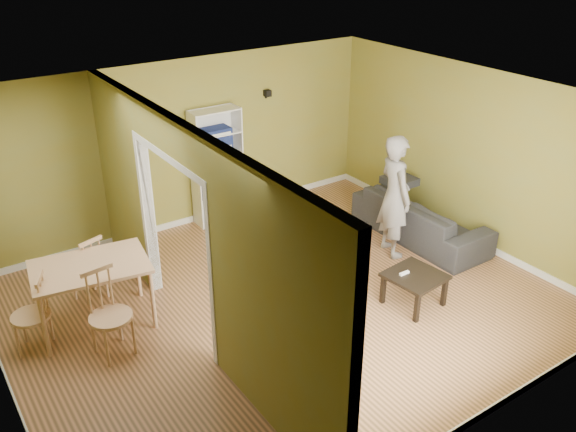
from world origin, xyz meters
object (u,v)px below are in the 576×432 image
at_px(bookshelf, 216,166).
at_px(chair_near, 110,315).
at_px(chair_far, 87,267).
at_px(coffee_table, 415,279).
at_px(person, 396,186).
at_px(chair_left, 30,314).
at_px(dining_table, 90,271).
at_px(sofa, 421,212).

xyz_separation_m(bookshelf, chair_near, (-2.58, -2.35, -0.40)).
height_order(chair_near, chair_far, chair_near).
bearing_deg(bookshelf, coffee_table, -76.02).
relative_size(person, chair_left, 2.21).
height_order(dining_table, chair_near, chair_near).
height_order(bookshelf, dining_table, bookshelf).
bearing_deg(person, coffee_table, 162.51).
distance_m(dining_table, chair_left, 0.78).
xyz_separation_m(person, coffee_table, (-0.69, -1.15, -0.68)).
bearing_deg(chair_far, bookshelf, -173.05).
bearing_deg(bookshelf, chair_far, -155.54).
height_order(sofa, coffee_table, sofa).
distance_m(bookshelf, chair_far, 2.72).
bearing_deg(chair_far, chair_near, 66.20).
xyz_separation_m(bookshelf, chair_far, (-2.44, -1.11, -0.47)).
relative_size(chair_near, chair_far, 1.14).
relative_size(chair_left, chair_near, 0.91).
bearing_deg(chair_near, coffee_table, -26.47).
height_order(person, dining_table, person).
bearing_deg(dining_table, chair_far, 79.13).
relative_size(dining_table, chair_left, 1.38).
distance_m(coffee_table, dining_table, 3.91).
distance_m(bookshelf, coffee_table, 3.68).
height_order(sofa, chair_near, chair_near).
relative_size(dining_table, chair_far, 1.44).
xyz_separation_m(dining_table, chair_left, (-0.73, -0.08, -0.26)).
bearing_deg(person, dining_table, 93.91).
bearing_deg(coffee_table, person, 59.24).
distance_m(sofa, dining_table, 4.84).
height_order(coffee_table, chair_near, chair_near).
bearing_deg(coffee_table, bookshelf, 103.98).
bearing_deg(chair_near, person, -8.01).
xyz_separation_m(person, chair_far, (-4.01, 1.27, -0.59)).
distance_m(coffee_table, chair_near, 3.66).
xyz_separation_m(dining_table, chair_near, (-0.02, -0.65, -0.22)).
relative_size(sofa, chair_near, 2.14).
bearing_deg(dining_table, person, -9.37).
height_order(sofa, chair_far, chair_far).
distance_m(sofa, chair_near, 4.82).
bearing_deg(chair_left, bookshelf, 142.68).
bearing_deg(chair_near, chair_left, 133.19).
distance_m(person, chair_far, 4.24).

